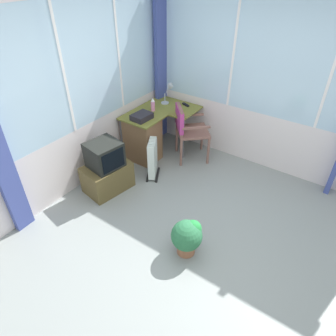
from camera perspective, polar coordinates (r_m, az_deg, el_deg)
ground at (r=3.79m, az=5.68°, el=-13.38°), size 4.86×4.93×0.06m
north_window_panel at (r=4.11m, az=-18.43°, el=12.27°), size 3.86×0.07×2.61m
east_window_panel at (r=4.59m, az=19.52°, el=14.42°), size 0.07×3.93×2.61m
curtain_corner at (r=5.27m, az=-1.35°, el=18.46°), size 0.24×0.10×2.51m
desk at (r=4.91m, az=-4.53°, el=6.04°), size 1.15×0.88×0.74m
desk_lamp at (r=5.14m, az=0.40°, el=14.51°), size 0.23×0.20×0.34m
tv_remote at (r=5.12m, az=3.37°, el=11.86°), size 0.10×0.16×0.02m
spray_bottle at (r=4.89m, az=-2.88°, el=11.86°), size 0.06×0.06×0.22m
paper_tray at (r=4.65m, az=-4.98°, el=9.66°), size 0.31×0.25×0.09m
wooden_armchair at (r=4.79m, az=3.36°, el=7.95°), size 0.68×0.68×0.91m
tv_on_stand at (r=4.31m, az=-11.52°, el=-0.26°), size 0.71×0.54×0.76m
space_heater at (r=4.53m, az=-2.90°, el=1.92°), size 0.40×0.32×0.61m
potted_plant at (r=3.44m, az=3.68°, el=-12.69°), size 0.35×0.35×0.45m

